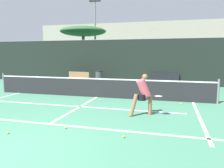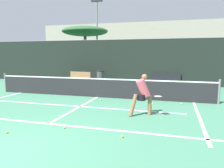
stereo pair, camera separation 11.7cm
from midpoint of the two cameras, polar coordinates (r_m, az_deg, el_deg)
The scene contains 20 objects.
court_baseline_near at distance 7.05m, azimuth -16.50°, elevation -9.97°, with size 11.00×0.10×0.01m, color white.
court_service_line at distance 9.02m, azimuth -8.71°, elevation -5.85°, with size 8.25×0.10×0.01m, color white.
court_center_mark at distance 8.90m, azimuth -9.06°, elevation -6.04°, with size 0.10×4.37×0.01m, color white.
court_sideline_right at distance 8.19m, azimuth 21.35°, elevation -7.70°, with size 0.10×5.37×0.01m, color white.
net at distance 10.79m, azimuth -4.34°, elevation -0.79°, with size 11.09×0.09×1.07m.
fence_back at distance 15.84m, azimuth 2.19°, elevation 5.86°, with size 24.00×0.06×3.19m.
player_practicing at distance 7.58m, azimuth 7.73°, elevation -2.41°, with size 1.22×0.61×1.45m.
tennis_ball_scattered_0 at distance 6.62m, azimuth -26.08°, elevation -11.36°, with size 0.07×0.07×0.07m, color #D1E033.
tennis_ball_scattered_2 at distance 9.48m, azimuth 10.09°, elevation -5.03°, with size 0.07×0.07×0.07m, color #D1E033.
tennis_ball_scattered_3 at distance 10.06m, azimuth -3.42°, elevation -4.18°, with size 0.07×0.07×0.07m, color #D1E033.
tennis_ball_scattered_4 at distance 6.52m, azimuth -12.62°, elevation -11.02°, with size 0.07×0.07×0.07m, color #D1E033.
tennis_ball_scattered_6 at distance 5.73m, azimuth 2.46°, elevation -13.52°, with size 0.07×0.07×0.07m, color #D1E033.
tennis_ball_scattered_7 at distance 9.75m, azimuth 17.16°, elevation -4.89°, with size 0.07×0.07×0.07m, color #D1E033.
tennis_ball_scattered_8 at distance 8.92m, azimuth -9.38°, elevation -5.82°, with size 0.07×0.07×0.07m, color #D1E033.
courtside_bench at distance 15.94m, azimuth -9.03°, elevation 1.75°, with size 1.66×0.52×0.86m.
trash_bin at distance 15.41m, azimuth -3.64°, elevation 1.68°, with size 0.51×0.51×0.97m.
parked_car at distance 17.45m, azimuth 13.75°, elevation 2.49°, with size 1.86×4.38×1.36m.
floodlight_mast at distance 22.03m, azimuth -4.60°, elevation 14.87°, with size 1.10×0.24×7.49m.
tree_west at distance 21.22m, azimuth -7.71°, elevation 13.37°, with size 4.30×4.30×4.71m.
building_far at distance 35.13m, azimuth 9.57°, elevation 9.90°, with size 36.00×2.40×6.98m, color gray.
Camera 1 is at (3.54, -3.64, 2.11)m, focal length 35.00 mm.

